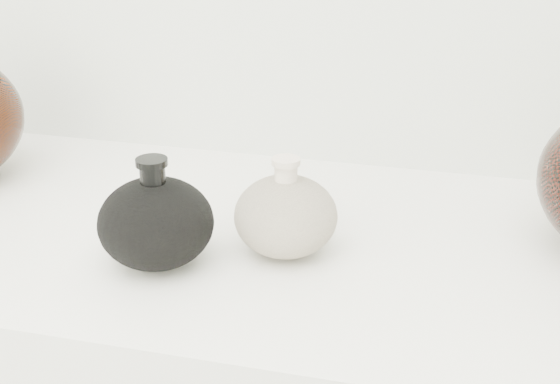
# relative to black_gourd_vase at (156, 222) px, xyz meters

# --- Properties ---
(black_gourd_vase) EXTENTS (0.16, 0.16, 0.12)m
(black_gourd_vase) POSITION_rel_black_gourd_vase_xyz_m (0.00, 0.00, 0.00)
(black_gourd_vase) COLOR black
(black_gourd_vase) RESTS_ON display_counter
(cream_gourd_vase) EXTENTS (0.13, 0.13, 0.11)m
(cream_gourd_vase) POSITION_rel_black_gourd_vase_xyz_m (0.13, 0.06, -0.00)
(cream_gourd_vase) COLOR beige
(cream_gourd_vase) RESTS_ON display_counter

